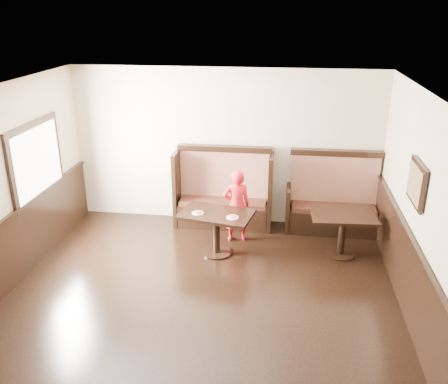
% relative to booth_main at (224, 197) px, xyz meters
% --- Properties ---
extents(ground, '(7.00, 7.00, 0.00)m').
position_rel_booth_main_xyz_m(ground, '(0.00, -3.30, -0.53)').
color(ground, black).
rests_on(ground, ground).
extents(room_shell, '(7.00, 7.00, 7.00)m').
position_rel_booth_main_xyz_m(room_shell, '(-0.30, -3.01, 0.14)').
color(room_shell, beige).
rests_on(room_shell, ground).
extents(booth_main, '(1.75, 0.72, 1.45)m').
position_rel_booth_main_xyz_m(booth_main, '(0.00, 0.00, 0.00)').
color(booth_main, black).
rests_on(booth_main, ground).
extents(booth_neighbor, '(1.65, 0.72, 1.45)m').
position_rel_booth_main_xyz_m(booth_neighbor, '(1.95, -0.00, -0.05)').
color(booth_neighbor, black).
rests_on(booth_neighbor, ground).
extents(table_main, '(1.24, 0.91, 0.72)m').
position_rel_booth_main_xyz_m(table_main, '(0.04, -1.14, 0.02)').
color(table_main, black).
rests_on(table_main, ground).
extents(table_neighbor, '(1.05, 0.73, 0.71)m').
position_rel_booth_main_xyz_m(table_neighbor, '(2.03, -0.92, 0.00)').
color(table_neighbor, black).
rests_on(table_neighbor, ground).
extents(child, '(0.52, 0.40, 1.26)m').
position_rel_booth_main_xyz_m(child, '(0.30, -0.62, 0.11)').
color(child, red).
rests_on(child, ground).
extents(pizza_plate_left, '(0.18, 0.18, 0.03)m').
position_rel_booth_main_xyz_m(pizza_plate_left, '(-0.25, -1.19, 0.20)').
color(pizza_plate_left, white).
rests_on(pizza_plate_left, table_main).
extents(pizza_plate_right, '(0.19, 0.19, 0.04)m').
position_rel_booth_main_xyz_m(pizza_plate_right, '(0.31, -1.29, 0.20)').
color(pizza_plate_right, white).
rests_on(pizza_plate_right, table_main).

